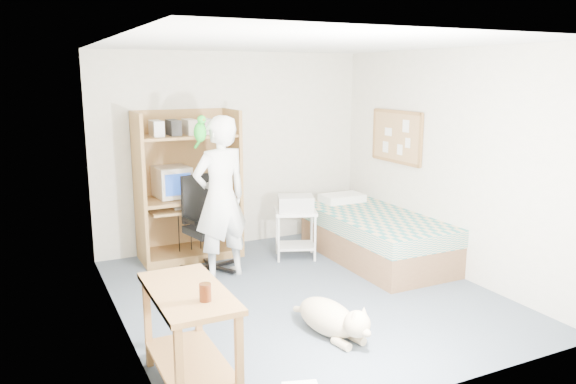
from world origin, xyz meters
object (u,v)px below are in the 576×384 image
object	(u,v)px
computer_hutch	(187,191)
office_chair	(207,237)
bed	(375,236)
printer_cart	(296,226)
dog	(332,318)
side_desk	(189,324)
person	(220,198)

from	to	relation	value
computer_hutch	office_chair	size ratio (longest dim) A/B	1.67
bed	office_chair	world-z (taller)	office_chair
printer_cart	bed	bearing A→B (deg)	-8.39
dog	printer_cart	world-z (taller)	printer_cart
side_desk	office_chair	size ratio (longest dim) A/B	0.93
side_desk	person	world-z (taller)	person
side_desk	bed	bearing A→B (deg)	32.50
computer_hutch	person	bearing A→B (deg)	-82.00
dog	printer_cart	distance (m)	2.15
bed	side_desk	bearing A→B (deg)	-147.50
bed	side_desk	size ratio (longest dim) A/B	2.02
computer_hutch	dog	distance (m)	2.79
computer_hutch	side_desk	xyz separation A→B (m)	(-0.85, -2.94, -0.33)
side_desk	dog	distance (m)	1.40
printer_cart	office_chair	bearing A→B (deg)	-162.65
bed	person	world-z (taller)	person
bed	side_desk	world-z (taller)	side_desk
office_chair	side_desk	bearing A→B (deg)	-123.33
side_desk	printer_cart	world-z (taller)	side_desk
computer_hutch	side_desk	distance (m)	3.08
dog	computer_hutch	bearing A→B (deg)	89.42
bed	printer_cart	world-z (taller)	bed
office_chair	person	bearing A→B (deg)	-90.90
person	dog	xyz separation A→B (m)	(0.36, -1.80, -0.74)
dog	office_chair	bearing A→B (deg)	90.50
bed	dog	xyz separation A→B (m)	(-1.52, -1.54, -0.13)
bed	printer_cart	size ratio (longest dim) A/B	3.31
computer_hutch	printer_cart	xyz separation A→B (m)	(1.16, -0.64, -0.42)
computer_hutch	bed	bearing A→B (deg)	-29.29
computer_hutch	bed	distance (m)	2.35
office_chair	printer_cart	xyz separation A→B (m)	(1.10, -0.08, 0.01)
computer_hutch	printer_cart	world-z (taller)	computer_hutch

